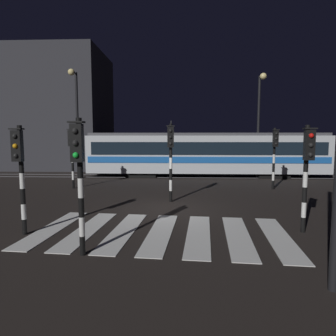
% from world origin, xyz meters
% --- Properties ---
extents(ground_plane, '(120.00, 120.00, 0.00)m').
position_xyz_m(ground_plane, '(0.00, 0.00, 0.00)').
color(ground_plane, black).
extents(rail_near, '(80.00, 0.12, 0.03)m').
position_xyz_m(rail_near, '(0.00, 9.64, 0.01)').
color(rail_near, '#59595E').
rests_on(rail_near, ground).
extents(rail_far, '(80.00, 0.12, 0.03)m').
position_xyz_m(rail_far, '(0.00, 11.07, 0.01)').
color(rail_far, '#59595E').
rests_on(rail_far, ground).
extents(crosswalk_zebra, '(8.04, 4.61, 0.02)m').
position_xyz_m(crosswalk_zebra, '(0.00, -2.97, 0.01)').
color(crosswalk_zebra, silver).
rests_on(crosswalk_zebra, ground).
extents(traffic_light_corner_far_left, '(0.36, 0.42, 3.48)m').
position_xyz_m(traffic_light_corner_far_left, '(-5.55, 4.77, 2.30)').
color(traffic_light_corner_far_left, black).
rests_on(traffic_light_corner_far_left, ground).
extents(traffic_light_kerb_mid_left, '(0.36, 0.42, 3.41)m').
position_xyz_m(traffic_light_kerb_mid_left, '(-1.83, -4.88, 2.25)').
color(traffic_light_kerb_mid_left, black).
rests_on(traffic_light_kerb_mid_left, ground).
extents(traffic_light_median_centre, '(0.36, 0.42, 3.54)m').
position_xyz_m(traffic_light_median_centre, '(0.17, 1.43, 2.34)').
color(traffic_light_median_centre, black).
rests_on(traffic_light_median_centre, ground).
extents(traffic_light_corner_far_right, '(0.36, 0.42, 3.46)m').
position_xyz_m(traffic_light_corner_far_right, '(5.87, 4.99, 2.28)').
color(traffic_light_corner_far_right, black).
rests_on(traffic_light_corner_far_right, ground).
extents(traffic_light_corner_near_right, '(0.36, 0.42, 3.31)m').
position_xyz_m(traffic_light_corner_near_right, '(4.43, -2.81, 2.19)').
color(traffic_light_corner_near_right, black).
rests_on(traffic_light_corner_near_right, ground).
extents(traffic_light_corner_near_left, '(0.36, 0.42, 3.29)m').
position_xyz_m(traffic_light_corner_near_left, '(-4.12, -3.38, 2.17)').
color(traffic_light_corner_near_left, black).
rests_on(traffic_light_corner_near_left, ground).
extents(street_lamp_trackside_right, '(0.44, 1.21, 7.21)m').
position_xyz_m(street_lamp_trackside_right, '(6.11, 9.41, 4.57)').
color(street_lamp_trackside_right, black).
rests_on(street_lamp_trackside_right, ground).
extents(street_lamp_trackside_left, '(0.44, 1.21, 7.46)m').
position_xyz_m(street_lamp_trackside_left, '(-6.66, 8.83, 4.71)').
color(street_lamp_trackside_left, black).
rests_on(street_lamp_trackside_left, ground).
extents(tram, '(17.59, 2.58, 4.15)m').
position_xyz_m(tram, '(2.53, 10.35, 1.75)').
color(tram, silver).
rests_on(tram, ground).
extents(building_backdrop, '(13.55, 8.00, 10.83)m').
position_xyz_m(building_backdrop, '(-13.47, 16.84, 5.41)').
color(building_backdrop, '#2D2D33').
rests_on(building_backdrop, ground).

